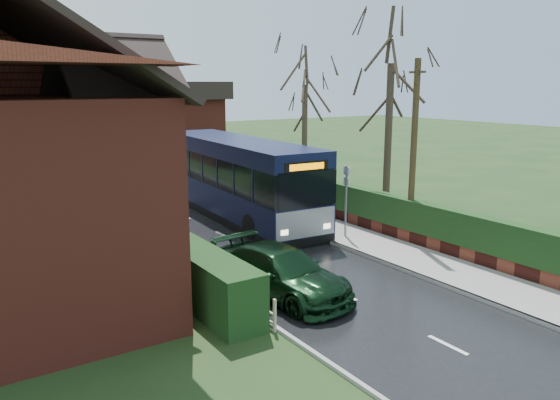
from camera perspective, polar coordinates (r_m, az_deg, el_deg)
ground at (r=18.54m, az=2.64°, el=-7.92°), size 140.00×140.00×0.00m
road at (r=26.94m, az=-9.93°, el=-1.70°), size 6.00×100.00×0.02m
pavement at (r=28.81m, az=-2.17°, el=-0.51°), size 2.50×100.00×0.14m
kerb_right at (r=28.23m, az=-4.26°, el=-0.79°), size 0.12×100.00×0.14m
kerb_left at (r=25.92m, az=-16.13°, el=-2.46°), size 0.12×100.00×0.10m
front_hedge at (r=20.87m, az=-14.34°, el=-3.70°), size 1.20×16.00×1.60m
picket_fence at (r=21.20m, az=-12.38°, el=-4.34°), size 0.10×16.00×0.90m
right_wall_hedge at (r=29.44m, az=0.40°, el=1.66°), size 0.60×50.00×1.80m
bus at (r=26.29m, az=-4.48°, el=2.23°), size 3.52×12.49×3.75m
car_silver at (r=22.52m, az=-12.84°, el=-2.87°), size 1.94×3.94×1.29m
car_green at (r=16.69m, az=0.14°, el=-7.54°), size 2.74×5.28×1.46m
car_distant at (r=56.03m, az=-20.57°, el=5.41°), size 1.71×3.73×1.19m
bus_stop_sign at (r=22.44m, az=6.94°, el=0.95°), size 0.18×0.47×3.10m
telegraph_pole at (r=22.09m, az=13.76°, el=4.84°), size 0.25×0.94×7.29m
tree_right_near at (r=27.01m, az=11.60°, el=14.87°), size 4.82×4.82×10.40m
tree_right_far at (r=32.88m, az=2.64°, el=12.68°), size 4.64×4.64×8.97m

